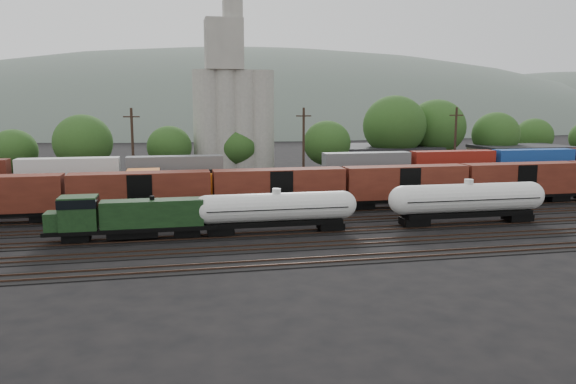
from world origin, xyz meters
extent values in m
plane|color=black|center=(0.00, 0.00, 0.00)|extent=(600.00, 600.00, 0.00)
cube|color=black|center=(0.00, -15.00, 0.04)|extent=(180.00, 3.20, 0.08)
cube|color=#382319|center=(0.00, -15.72, 0.12)|extent=(180.00, 0.08, 0.16)
cube|color=#382319|center=(0.00, -14.28, 0.12)|extent=(180.00, 0.08, 0.16)
cube|color=black|center=(0.00, -10.00, 0.04)|extent=(180.00, 3.20, 0.08)
cube|color=#382319|center=(0.00, -10.72, 0.12)|extent=(180.00, 0.08, 0.16)
cube|color=#382319|center=(0.00, -9.28, 0.12)|extent=(180.00, 0.08, 0.16)
cube|color=black|center=(0.00, -5.00, 0.04)|extent=(180.00, 3.20, 0.08)
cube|color=#382319|center=(0.00, -5.72, 0.12)|extent=(180.00, 0.08, 0.16)
cube|color=#382319|center=(0.00, -4.28, 0.12)|extent=(180.00, 0.08, 0.16)
cube|color=black|center=(0.00, 0.00, 0.04)|extent=(180.00, 3.20, 0.08)
cube|color=#382319|center=(0.00, -0.72, 0.12)|extent=(180.00, 0.08, 0.16)
cube|color=#382319|center=(0.00, 0.72, 0.12)|extent=(180.00, 0.08, 0.16)
cube|color=black|center=(0.00, 5.00, 0.04)|extent=(180.00, 3.20, 0.08)
cube|color=#382319|center=(0.00, 4.28, 0.12)|extent=(180.00, 0.08, 0.16)
cube|color=#382319|center=(0.00, 5.72, 0.12)|extent=(180.00, 0.08, 0.16)
cube|color=black|center=(0.00, 10.00, 0.04)|extent=(180.00, 3.20, 0.08)
cube|color=#382319|center=(0.00, 9.28, 0.12)|extent=(180.00, 0.08, 0.16)
cube|color=#382319|center=(0.00, 10.72, 0.12)|extent=(180.00, 0.08, 0.16)
cube|color=black|center=(0.00, 15.00, 0.04)|extent=(180.00, 3.20, 0.08)
cube|color=#382319|center=(0.00, 14.28, 0.12)|extent=(180.00, 0.08, 0.16)
cube|color=#382319|center=(0.00, 15.72, 0.12)|extent=(180.00, 0.08, 0.16)
cube|color=black|center=(-10.60, -5.00, 1.19)|extent=(15.37, 2.62, 0.36)
cube|color=black|center=(-10.60, -5.00, 0.79)|extent=(4.52, 1.99, 0.72)
cube|color=black|center=(-8.75, -5.00, 2.60)|extent=(9.22, 2.17, 2.44)
cube|color=black|center=(-15.21, -5.00, 2.87)|extent=(3.25, 2.62, 2.98)
cube|color=black|center=(-15.21, -5.00, 3.82)|extent=(3.35, 2.71, 0.81)
cube|color=black|center=(-17.36, -5.00, 2.19)|extent=(1.45, 2.17, 1.63)
cylinder|color=black|center=(-8.75, -5.00, 3.95)|extent=(0.45, 0.45, 0.45)
cube|color=black|center=(-15.52, -5.00, 0.61)|extent=(2.35, 1.81, 0.63)
cube|color=black|center=(-5.68, -5.00, 0.61)|extent=(2.35, 1.81, 0.63)
cylinder|color=silver|center=(2.90, -5.00, 2.70)|extent=(13.29, 2.74, 2.74)
sphere|color=silver|center=(-3.74, -5.00, 2.70)|extent=(2.74, 2.74, 2.74)
sphere|color=silver|center=(9.55, -5.00, 2.70)|extent=(2.74, 2.74, 2.74)
cylinder|color=silver|center=(2.90, -5.00, 4.26)|extent=(0.85, 0.85, 0.47)
cube|color=black|center=(2.90, -5.00, 2.70)|extent=(13.60, 2.87, 0.08)
cube|color=black|center=(2.90, -5.00, 1.19)|extent=(12.84, 2.08, 0.47)
cube|color=black|center=(-2.53, -5.00, 0.62)|extent=(2.45, 1.89, 0.66)
cube|color=black|center=(8.34, -5.00, 0.62)|extent=(2.45, 1.89, 0.66)
cylinder|color=silver|center=(23.13, -5.00, 2.91)|extent=(14.39, 2.96, 2.96)
sphere|color=silver|center=(15.93, -5.00, 2.91)|extent=(2.96, 2.96, 2.96)
sphere|color=silver|center=(30.32, -5.00, 2.91)|extent=(2.96, 2.96, 2.96)
cylinder|color=silver|center=(23.13, -5.00, 4.59)|extent=(0.92, 0.92, 0.51)
cube|color=black|center=(23.13, -5.00, 2.91)|extent=(14.72, 3.11, 0.08)
cube|color=black|center=(23.13, -5.00, 1.27)|extent=(13.90, 2.25, 0.51)
cube|color=black|center=(17.24, -5.00, 0.66)|extent=(2.66, 2.04, 0.72)
cube|color=black|center=(29.01, -5.00, 0.66)|extent=(2.66, 2.04, 0.72)
cube|color=black|center=(-4.57, 10.00, 1.33)|extent=(18.57, 2.99, 0.41)
cube|color=black|center=(-4.57, 10.00, 0.87)|extent=(5.16, 2.27, 0.83)
cube|color=#D36012|center=(-2.34, 10.00, 2.93)|extent=(11.14, 2.48, 2.79)
cube|color=#D36012|center=(-10.14, 10.00, 3.24)|extent=(3.71, 2.99, 3.40)
cube|color=black|center=(-10.14, 10.00, 4.33)|extent=(3.82, 3.10, 0.93)
cube|color=#D36012|center=(-12.74, 10.00, 2.47)|extent=(1.65, 2.48, 1.86)
cylinder|color=black|center=(-2.34, 10.00, 4.48)|extent=(0.52, 0.52, 0.52)
cube|color=black|center=(-10.52, 10.00, 0.66)|extent=(2.68, 2.06, 0.72)
cube|color=black|center=(1.37, 10.00, 0.66)|extent=(2.68, 2.06, 0.72)
cube|color=black|center=(-10.29, 5.00, 1.20)|extent=(15.00, 2.60, 0.40)
cube|color=#561F15|center=(-10.29, 5.00, 3.30)|extent=(15.00, 2.90, 3.80)
cube|color=black|center=(5.11, 5.00, 1.20)|extent=(15.00, 2.60, 0.40)
cube|color=#561F15|center=(5.11, 5.00, 3.30)|extent=(15.00, 2.90, 3.80)
cube|color=black|center=(20.51, 5.00, 1.20)|extent=(15.00, 2.60, 0.40)
cube|color=#561F15|center=(20.51, 5.00, 3.30)|extent=(15.00, 2.90, 3.80)
cube|color=black|center=(35.91, 5.00, 1.20)|extent=(15.00, 2.60, 0.40)
cube|color=#561F15|center=(35.91, 5.00, 3.30)|extent=(15.00, 2.90, 3.80)
cube|color=black|center=(0.00, 15.00, 0.50)|extent=(160.00, 2.60, 0.60)
cube|color=maroon|center=(-19.24, 15.00, 2.10)|extent=(12.00, 2.40, 2.60)
cube|color=silver|center=(-19.24, 15.00, 4.70)|extent=(12.00, 2.40, 2.60)
cube|color=#461110|center=(-6.44, 15.00, 2.10)|extent=(12.00, 2.40, 2.60)
cube|color=#585A5D|center=(-6.44, 15.00, 4.70)|extent=(12.00, 2.40, 2.60)
cube|color=slate|center=(6.36, 15.00, 2.10)|extent=(12.00, 2.40, 2.60)
cube|color=#461011|center=(19.16, 15.00, 2.10)|extent=(12.00, 2.40, 2.60)
cube|color=#5A5C5F|center=(19.16, 15.00, 4.70)|extent=(12.00, 2.40, 2.60)
cube|color=navy|center=(31.96, 15.00, 2.10)|extent=(12.00, 2.40, 2.60)
cube|color=maroon|center=(31.96, 15.00, 4.70)|extent=(12.00, 2.40, 2.60)
cube|color=silver|center=(44.76, 15.00, 2.10)|extent=(12.00, 2.40, 2.60)
cube|color=navy|center=(44.76, 15.00, 4.70)|extent=(12.00, 2.40, 2.60)
cylinder|color=#9D9A90|center=(-1.00, 36.00, 9.00)|extent=(4.40, 4.40, 18.00)
cylinder|color=#9D9A90|center=(2.00, 36.00, 9.00)|extent=(4.40, 4.40, 18.00)
cylinder|color=#9D9A90|center=(5.00, 36.00, 9.00)|extent=(4.40, 4.40, 18.00)
cylinder|color=#9D9A90|center=(8.00, 36.00, 9.00)|extent=(4.40, 4.40, 18.00)
cube|color=#9D9A90|center=(2.00, 36.00, 22.00)|extent=(6.00, 5.00, 8.00)
cube|color=#9D9A90|center=(3.50, 36.00, 27.00)|extent=(3.00, 3.00, 4.00)
cube|color=#9E937F|center=(30.00, 38.00, 2.30)|extent=(18.00, 14.00, 4.60)
cube|color=#232326|center=(30.00, 38.00, 4.85)|extent=(18.36, 14.28, 0.50)
cube|color=#9E937F|center=(55.00, 33.00, 2.30)|extent=(16.00, 10.00, 4.60)
cube|color=#232326|center=(55.00, 33.00, 4.85)|extent=(16.32, 10.20, 0.50)
cylinder|color=black|center=(-29.86, 32.73, 1.27)|extent=(0.70, 0.70, 2.55)
ellipsoid|color=#2C511E|center=(-29.86, 32.73, 5.54)|extent=(6.91, 6.91, 6.54)
cylinder|color=black|center=(-19.61, 30.20, 1.59)|extent=(0.70, 0.70, 3.18)
ellipsoid|color=#2C511E|center=(-19.61, 30.20, 6.92)|extent=(8.63, 8.63, 8.17)
cylinder|color=black|center=(-7.12, 34.51, 1.31)|extent=(0.70, 0.70, 2.62)
ellipsoid|color=#2C511E|center=(-7.12, 34.51, 5.71)|extent=(7.11, 7.11, 6.74)
cylinder|color=black|center=(3.89, 36.16, 1.22)|extent=(0.70, 0.70, 2.45)
ellipsoid|color=#2C511E|center=(3.89, 36.16, 5.33)|extent=(6.65, 6.65, 6.30)
cylinder|color=black|center=(18.08, 31.03, 1.42)|extent=(0.70, 0.70, 2.84)
ellipsoid|color=#2C511E|center=(18.08, 31.03, 6.20)|extent=(7.72, 7.72, 7.31)
cylinder|color=black|center=(31.23, 34.67, 2.02)|extent=(0.70, 0.70, 4.04)
ellipsoid|color=#2C511E|center=(31.23, 34.67, 8.79)|extent=(10.95, 10.95, 10.38)
cylinder|color=black|center=(39.92, 36.32, 1.92)|extent=(0.70, 0.70, 3.85)
ellipsoid|color=#2C511E|center=(39.92, 36.32, 8.38)|extent=(10.44, 10.44, 9.89)
cylinder|color=black|center=(52.01, 36.61, 1.59)|extent=(0.70, 0.70, 3.18)
ellipsoid|color=#2C511E|center=(52.01, 36.61, 6.93)|extent=(8.63, 8.63, 8.17)
cylinder|color=black|center=(64.71, 43.24, 1.39)|extent=(0.70, 0.70, 2.78)
ellipsoid|color=#2C511E|center=(64.71, 43.24, 6.06)|extent=(7.55, 7.55, 7.15)
cylinder|color=black|center=(-12.00, 22.00, 6.00)|extent=(0.36, 0.36, 12.00)
cube|color=black|center=(-12.00, 22.00, 10.80)|extent=(2.20, 0.18, 0.18)
cylinder|color=black|center=(12.00, 22.00, 6.00)|extent=(0.36, 0.36, 12.00)
cube|color=black|center=(12.00, 22.00, 10.80)|extent=(2.20, 0.18, 0.18)
cylinder|color=black|center=(36.00, 22.00, 6.00)|extent=(0.36, 0.36, 12.00)
cube|color=black|center=(36.00, 22.00, 10.80)|extent=(2.20, 0.18, 0.18)
ellipsoid|color=#59665B|center=(40.00, 260.00, -22.75)|extent=(520.00, 286.00, 130.00)
camera|label=1|loc=(-6.92, -57.31, 12.58)|focal=35.00mm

